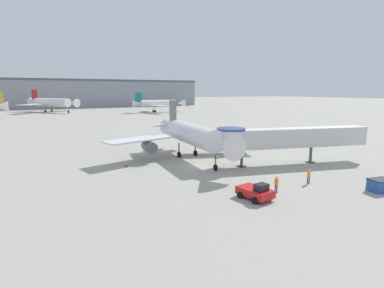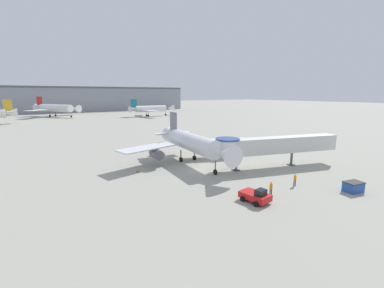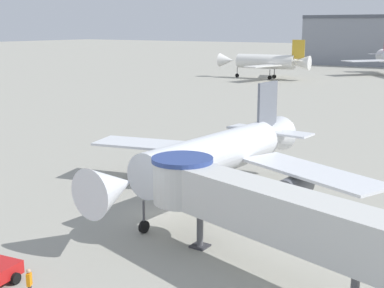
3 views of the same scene
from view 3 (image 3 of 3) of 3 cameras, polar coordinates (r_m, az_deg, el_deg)
ground_plane at (r=41.54m, az=-2.73°, el=-7.56°), size 800.00×800.00×0.00m
main_airplane at (r=43.46m, az=2.52°, el=-1.25°), size 27.98×24.68×9.24m
jet_bridge at (r=30.10m, az=9.59°, el=-7.43°), size 23.60×8.93×5.75m
traffic_cone_port_wing at (r=50.42m, az=-8.47°, el=-3.69°), size 0.38×0.38×0.63m
traffic_cone_starboard_wing at (r=40.40m, az=15.85°, el=-8.19°), size 0.38×0.38×0.63m
ground_crew_wing_walker at (r=30.20m, az=-16.96°, el=-13.96°), size 0.35×0.41×1.84m
background_jet_gold_tail at (r=148.97m, az=8.00°, el=8.70°), size 26.40×25.87×10.68m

